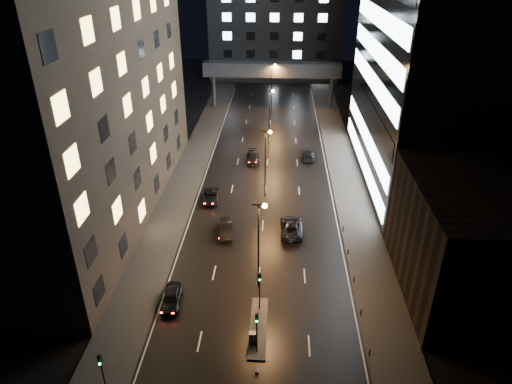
{
  "coord_description": "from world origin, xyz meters",
  "views": [
    {
      "loc": [
        1.77,
        -30.0,
        31.77
      ],
      "look_at": [
        -0.97,
        21.77,
        4.0
      ],
      "focal_mm": 32.0,
      "sensor_mm": 36.0,
      "label": 1
    }
  ],
  "objects_px": {
    "utility_cabinet": "(253,338)",
    "car_away_a": "(172,298)",
    "car_away_c": "(211,197)",
    "car_toward_a": "(291,227)",
    "car_away_b": "(226,229)",
    "car_toward_b": "(308,154)",
    "car_away_d": "(253,157)"
  },
  "relations": [
    {
      "from": "utility_cabinet",
      "to": "car_away_a",
      "type": "bearing_deg",
      "value": 147.35
    },
    {
      "from": "car_away_c",
      "to": "car_toward_a",
      "type": "relative_size",
      "value": 0.83
    },
    {
      "from": "car_away_c",
      "to": "utility_cabinet",
      "type": "distance_m",
      "value": 27.32
    },
    {
      "from": "car_away_c",
      "to": "utility_cabinet",
      "type": "bearing_deg",
      "value": -79.65
    },
    {
      "from": "car_away_c",
      "to": "utility_cabinet",
      "type": "xyz_separation_m",
      "value": [
        7.55,
        -26.26,
        0.07
      ]
    },
    {
      "from": "car_away_b",
      "to": "utility_cabinet",
      "type": "bearing_deg",
      "value": -82.58
    },
    {
      "from": "car_away_b",
      "to": "car_away_c",
      "type": "relative_size",
      "value": 0.98
    },
    {
      "from": "car_toward_a",
      "to": "car_toward_b",
      "type": "bearing_deg",
      "value": -98.86
    },
    {
      "from": "car_away_a",
      "to": "car_toward_a",
      "type": "relative_size",
      "value": 0.79
    },
    {
      "from": "car_away_a",
      "to": "car_away_d",
      "type": "height_order",
      "value": "car_away_a"
    },
    {
      "from": "car_away_c",
      "to": "car_away_d",
      "type": "xyz_separation_m",
      "value": [
        5.22,
        13.96,
        0.05
      ]
    },
    {
      "from": "car_away_d",
      "to": "car_toward_b",
      "type": "height_order",
      "value": "car_toward_b"
    },
    {
      "from": "car_away_a",
      "to": "car_away_b",
      "type": "xyz_separation_m",
      "value": [
        4.04,
        13.02,
        -0.0
      ]
    },
    {
      "from": "car_away_b",
      "to": "car_toward_a",
      "type": "xyz_separation_m",
      "value": [
        8.17,
        0.79,
        0.02
      ]
    },
    {
      "from": "car_toward_b",
      "to": "utility_cabinet",
      "type": "height_order",
      "value": "car_toward_b"
    },
    {
      "from": "car_away_b",
      "to": "car_toward_a",
      "type": "bearing_deg",
      "value": -0.99
    },
    {
      "from": "car_away_d",
      "to": "car_toward_a",
      "type": "bearing_deg",
      "value": -79.86
    },
    {
      "from": "car_away_c",
      "to": "car_away_d",
      "type": "bearing_deg",
      "value": 63.81
    },
    {
      "from": "car_away_b",
      "to": "car_away_d",
      "type": "xyz_separation_m",
      "value": [
        2.09,
        22.36,
        -0.06
      ]
    },
    {
      "from": "car_away_a",
      "to": "car_toward_a",
      "type": "distance_m",
      "value": 18.43
    },
    {
      "from": "car_toward_a",
      "to": "car_toward_b",
      "type": "distance_m",
      "value": 23.64
    },
    {
      "from": "car_away_b",
      "to": "car_toward_b",
      "type": "relative_size",
      "value": 0.86
    },
    {
      "from": "car_away_a",
      "to": "car_away_b",
      "type": "distance_m",
      "value": 13.64
    },
    {
      "from": "car_away_b",
      "to": "utility_cabinet",
      "type": "distance_m",
      "value": 18.4
    },
    {
      "from": "car_away_a",
      "to": "car_away_c",
      "type": "distance_m",
      "value": 21.44
    },
    {
      "from": "car_away_c",
      "to": "car_toward_b",
      "type": "bearing_deg",
      "value": 41.68
    },
    {
      "from": "car_toward_a",
      "to": "utility_cabinet",
      "type": "xyz_separation_m",
      "value": [
        -3.74,
        -18.65,
        -0.07
      ]
    },
    {
      "from": "car_toward_b",
      "to": "utility_cabinet",
      "type": "xyz_separation_m",
      "value": [
        -7.0,
        -42.06,
        -0.06
      ]
    },
    {
      "from": "car_away_a",
      "to": "car_away_c",
      "type": "height_order",
      "value": "car_away_a"
    },
    {
      "from": "car_toward_a",
      "to": "utility_cabinet",
      "type": "distance_m",
      "value": 19.02
    },
    {
      "from": "car_away_a",
      "to": "car_away_d",
      "type": "distance_m",
      "value": 35.91
    },
    {
      "from": "utility_cabinet",
      "to": "car_away_b",
      "type": "bearing_deg",
      "value": 101.0
    }
  ]
}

